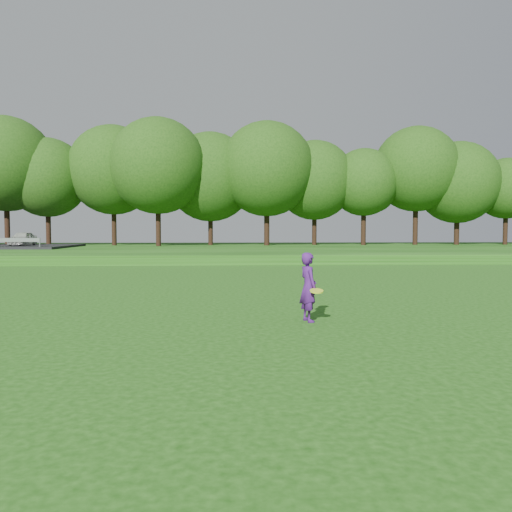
{
  "coord_description": "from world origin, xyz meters",
  "views": [
    {
      "loc": [
        1.77,
        -10.47,
        2.1
      ],
      "look_at": [
        2.53,
        4.81,
        1.3
      ],
      "focal_mm": 35.0,
      "sensor_mm": 36.0,
      "label": 1
    }
  ],
  "objects": [
    {
      "name": "ground",
      "position": [
        0.0,
        0.0,
        0.0
      ],
      "size": [
        140.0,
        140.0,
        0.0
      ],
      "primitive_type": "plane",
      "color": "#17460D",
      "rests_on": "ground"
    },
    {
      "name": "berm",
      "position": [
        0.0,
        34.0,
        0.3
      ],
      "size": [
        130.0,
        30.0,
        0.6
      ],
      "primitive_type": "cube",
      "color": "#17460D",
      "rests_on": "ground"
    },
    {
      "name": "walking_path",
      "position": [
        0.0,
        20.0,
        0.02
      ],
      "size": [
        130.0,
        1.6,
        0.04
      ],
      "primitive_type": "cube",
      "color": "gray",
      "rests_on": "ground"
    },
    {
      "name": "treeline",
      "position": [
        0.0,
        38.0,
        8.1
      ],
      "size": [
        104.0,
        7.0,
        15.0
      ],
      "primitive_type": null,
      "color": "#19400E",
      "rests_on": "berm"
    },
    {
      "name": "woman",
      "position": [
        3.53,
        0.81,
        0.79
      ],
      "size": [
        0.54,
        0.85,
        1.59
      ],
      "color": "#48186C",
      "rests_on": "ground"
    }
  ]
}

